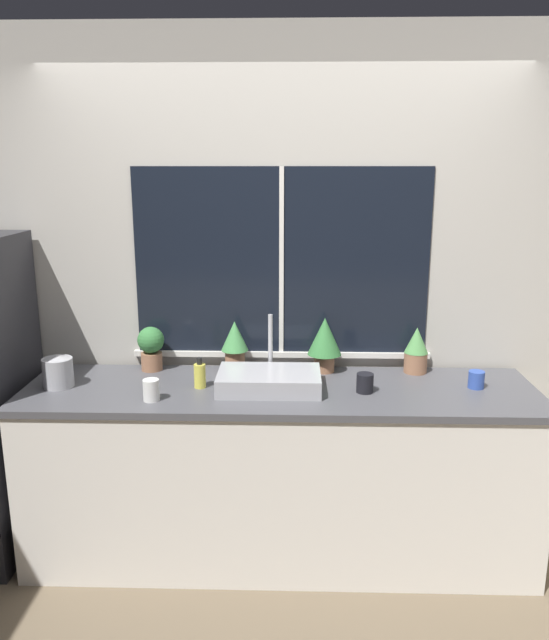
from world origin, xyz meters
TOP-DOWN VIEW (x-y plane):
  - ground_plane at (0.00, 0.00)m, footprint 14.00×14.00m
  - wall_back at (0.00, 0.74)m, footprint 8.00×0.09m
  - counter at (0.00, 0.34)m, footprint 2.57×0.69m
  - sink at (-0.05, 0.32)m, footprint 0.51×0.37m
  - potted_plant_far_left at (-0.70, 0.60)m, footprint 0.14×0.14m
  - potted_plant_center_left at (-0.25, 0.60)m, footprint 0.15×0.15m
  - potted_plant_center_right at (0.23, 0.60)m, footprint 0.18×0.18m
  - potted_plant_far_right at (0.72, 0.60)m, footprint 0.13×0.13m
  - soap_bottle at (-0.40, 0.33)m, footprint 0.06×0.06m
  - mug_white at (-0.60, 0.15)m, footprint 0.08×0.08m
  - mug_blue at (0.98, 0.37)m, footprint 0.08×0.08m
  - mug_black at (0.42, 0.29)m, footprint 0.08×0.08m
  - kettle at (-1.11, 0.32)m, footprint 0.15×0.15m

SIDE VIEW (x-z plane):
  - ground_plane at x=0.00m, z-range 0.00..0.00m
  - counter at x=0.00m, z-range 0.00..0.92m
  - mug_blue at x=0.98m, z-range 0.92..1.00m
  - sink at x=-0.05m, z-range 0.80..1.13m
  - mug_black at x=0.42m, z-range 0.92..1.01m
  - mug_white at x=-0.60m, z-range 0.92..1.02m
  - soap_bottle at x=-0.40m, z-range 0.90..1.06m
  - kettle at x=-1.11m, z-range 0.91..1.08m
  - potted_plant_far_right at x=0.72m, z-range 0.92..1.17m
  - potted_plant_far_left at x=-0.70m, z-range 0.93..1.17m
  - potted_plant_center_left at x=-0.25m, z-range 0.94..1.21m
  - potted_plant_center_right at x=0.23m, z-range 0.94..1.24m
  - wall_back at x=0.00m, z-range 0.00..2.70m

